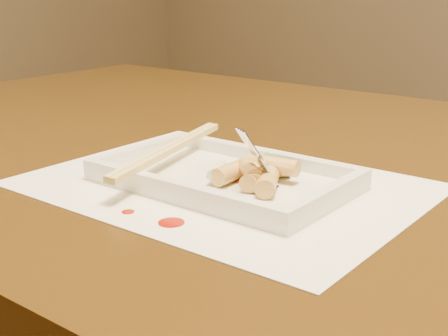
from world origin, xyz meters
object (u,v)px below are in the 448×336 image
Objects in this scene: placemat at (224,185)px; fork at (292,114)px; plate_base at (224,181)px; chopstick_a at (167,149)px; table at (242,210)px.

placemat is 2.86× the size of fork.
plate_base is 1.86× the size of fork.
fork is (0.07, 0.02, 0.08)m from placemat.
chopstick_a is (-0.08, 0.00, 0.03)m from placemat.
placemat is at bearing 0.00° from chopstick_a.
fork is (0.15, 0.02, 0.06)m from chopstick_a.
table is 10.00× the size of fork.
plate_base reaches higher than placemat.
chopstick_a reaches higher than plate_base.
plate_base is at bearing -59.38° from table.
placemat is 0.00m from plate_base.
table is 0.22m from plate_base.
chopstick_a is 1.77× the size of fork.
table is 0.29m from fork.
chopstick_a is (0.02, -0.17, 0.13)m from table.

